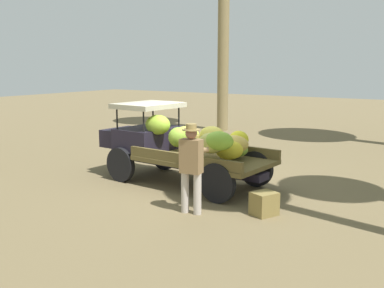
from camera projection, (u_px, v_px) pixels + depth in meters
The scene contains 4 objects.
ground_plane at pixel (191, 182), 10.75m from camera, with size 60.00×60.00×0.00m, color brown.
truck at pixel (178, 144), 10.61m from camera, with size 4.54×2.03×1.86m.
farmer at pixel (191, 163), 8.37m from camera, with size 0.52×0.48×1.71m.
wooden_crate at pixel (264, 204), 8.39m from camera, with size 0.44×0.38×0.44m, color olive.
Camera 1 is at (-5.68, 8.74, 2.78)m, focal length 42.00 mm.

